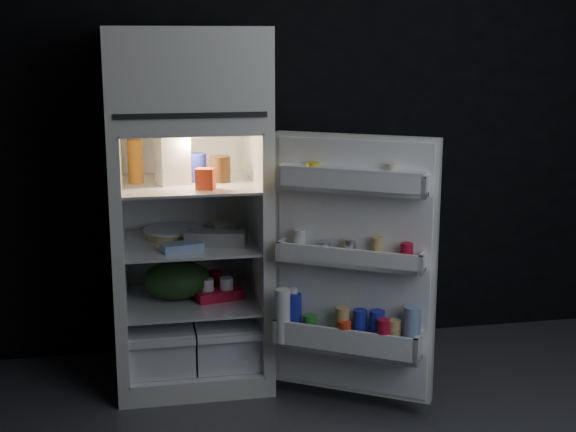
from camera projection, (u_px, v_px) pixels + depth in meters
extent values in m
cube|color=black|center=(338.00, 108.00, 4.47)|extent=(4.00, 0.00, 2.70)
cube|color=white|center=(193.00, 365.00, 4.20)|extent=(0.76, 0.70, 0.10)
cube|color=white|center=(118.00, 249.00, 3.99)|extent=(0.05, 0.70, 1.20)
cube|color=white|center=(259.00, 242.00, 4.13)|extent=(0.05, 0.70, 1.20)
cube|color=white|center=(185.00, 231.00, 4.37)|extent=(0.66, 0.05, 1.20)
cube|color=white|center=(186.00, 121.00, 3.93)|extent=(0.76, 0.70, 0.06)
cube|color=white|center=(185.00, 72.00, 3.87)|extent=(0.76, 0.70, 0.42)
cube|color=black|center=(191.00, 116.00, 3.57)|extent=(0.68, 0.01, 0.02)
cube|color=white|center=(124.00, 250.00, 3.98)|extent=(0.01, 0.65, 1.20)
cube|color=white|center=(254.00, 244.00, 4.10)|extent=(0.01, 0.65, 1.20)
cube|color=white|center=(187.00, 129.00, 3.91)|extent=(0.66, 0.65, 0.01)
cube|color=white|center=(193.00, 358.00, 4.17)|extent=(0.66, 0.65, 0.01)
cube|color=white|center=(188.00, 184.00, 3.97)|extent=(0.65, 0.63, 0.01)
cube|color=white|center=(190.00, 243.00, 4.03)|extent=(0.65, 0.63, 0.01)
cube|color=white|center=(191.00, 300.00, 4.10)|extent=(0.65, 0.63, 0.01)
cube|color=white|center=(160.00, 337.00, 4.13)|extent=(0.32, 0.59, 0.22)
cube|color=white|center=(224.00, 333.00, 4.19)|extent=(0.32, 0.59, 0.22)
cube|color=white|center=(162.00, 344.00, 3.80)|extent=(0.32, 0.02, 0.03)
cube|color=white|center=(231.00, 339.00, 3.86)|extent=(0.32, 0.02, 0.03)
cube|color=#FFE5B2|center=(188.00, 134.00, 3.87)|extent=(0.14, 0.14, 0.02)
cube|color=white|center=(354.00, 267.00, 3.69)|extent=(0.67, 0.45, 1.22)
cube|color=white|center=(352.00, 268.00, 3.66)|extent=(0.61, 0.39, 1.18)
cube|color=white|center=(351.00, 190.00, 3.54)|extent=(0.62, 0.44, 0.02)
cube|color=white|center=(349.00, 183.00, 3.50)|extent=(0.59, 0.38, 0.10)
cube|color=white|center=(425.00, 187.00, 3.42)|extent=(0.07, 0.09, 0.10)
cube|color=white|center=(282.00, 177.00, 3.65)|extent=(0.07, 0.09, 0.10)
cube|color=white|center=(349.00, 264.00, 3.61)|extent=(0.63, 0.45, 0.02)
cube|color=white|center=(347.00, 258.00, 3.57)|extent=(0.59, 0.38, 0.09)
cube|color=white|center=(422.00, 263.00, 3.49)|extent=(0.07, 0.10, 0.09)
cube|color=white|center=(281.00, 249.00, 3.72)|extent=(0.07, 0.10, 0.09)
cube|color=white|center=(347.00, 349.00, 3.68)|extent=(0.65, 0.48, 0.02)
cube|color=white|center=(343.00, 343.00, 3.61)|extent=(0.59, 0.38, 0.13)
cube|color=white|center=(418.00, 348.00, 3.55)|extent=(0.09, 0.13, 0.13)
cube|color=white|center=(280.00, 329.00, 3.78)|extent=(0.09, 0.13, 0.13)
cube|color=white|center=(351.00, 170.00, 3.52)|extent=(0.61, 0.43, 0.02)
cylinder|color=beige|center=(391.00, 177.00, 3.46)|extent=(0.08, 0.08, 0.12)
cylinder|color=yellow|center=(313.00, 174.00, 3.59)|extent=(0.08, 0.08, 0.10)
cylinder|color=#BB102D|center=(407.00, 255.00, 3.50)|extent=(0.08, 0.08, 0.11)
cylinder|color=tan|center=(378.00, 251.00, 3.55)|extent=(0.07, 0.07, 0.12)
cylinder|color=#B9B9BE|center=(350.00, 250.00, 3.60)|extent=(0.08, 0.08, 0.10)
cylinder|color=#B9B9BE|center=(324.00, 250.00, 3.64)|extent=(0.08, 0.08, 0.08)
cylinder|color=silver|center=(300.00, 243.00, 3.68)|extent=(0.08, 0.08, 0.13)
cylinder|color=#82A1CA|center=(412.00, 332.00, 3.55)|extent=(0.10, 0.10, 0.23)
cylinder|color=tan|center=(394.00, 337.00, 3.58)|extent=(0.08, 0.08, 0.16)
cylinder|color=#1E28A7|center=(377.00, 331.00, 3.61)|extent=(0.09, 0.09, 0.20)
cylinder|color=#1E28A7|center=(360.00, 330.00, 3.64)|extent=(0.09, 0.09, 0.19)
cylinder|color=tan|center=(343.00, 327.00, 3.66)|extent=(0.09, 0.09, 0.19)
cylinder|color=#338C33|center=(310.00, 329.00, 3.73)|extent=(0.09, 0.09, 0.13)
cylinder|color=#1E28A7|center=(294.00, 317.00, 3.74)|extent=(0.10, 0.10, 0.23)
cylinder|color=#BB102D|center=(383.00, 338.00, 3.56)|extent=(0.08, 0.08, 0.17)
cylinder|color=red|center=(344.00, 336.00, 3.63)|extent=(0.08, 0.08, 0.14)
cylinder|color=white|center=(283.00, 316.00, 3.72)|extent=(0.10, 0.10, 0.26)
cylinder|color=white|center=(294.00, 291.00, 3.72)|extent=(0.05, 0.05, 0.02)
cube|color=white|center=(172.00, 160.00, 3.93)|extent=(0.17, 0.17, 0.24)
cylinder|color=#1E28A7|center=(195.00, 167.00, 4.01)|extent=(0.14, 0.14, 0.14)
cylinder|color=#321F0E|center=(220.00, 169.00, 3.99)|extent=(0.13, 0.13, 0.13)
cylinder|color=#B86F1D|center=(135.00, 161.00, 3.95)|extent=(0.10, 0.10, 0.22)
cube|color=red|center=(206.00, 179.00, 3.80)|extent=(0.11, 0.09, 0.10)
cube|color=gray|center=(216.00, 238.00, 3.96)|extent=(0.32, 0.19, 0.07)
cylinder|color=tan|center=(174.00, 234.00, 4.11)|extent=(0.31, 0.31, 0.04)
cube|color=#82A1CA|center=(182.00, 247.00, 3.85)|extent=(0.21, 0.14, 0.04)
cube|color=beige|center=(224.00, 227.00, 4.24)|extent=(0.13, 0.11, 0.05)
ellipsoid|color=#193815|center=(177.00, 280.00, 4.09)|extent=(0.42, 0.39, 0.20)
cube|color=#BB102D|center=(219.00, 294.00, 4.09)|extent=(0.26, 0.18, 0.05)
cylinder|color=#BB102D|center=(215.00, 279.00, 4.28)|extent=(0.09, 0.09, 0.09)
cylinder|color=#B9B9BE|center=(234.00, 278.00, 4.30)|extent=(0.08, 0.08, 0.09)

